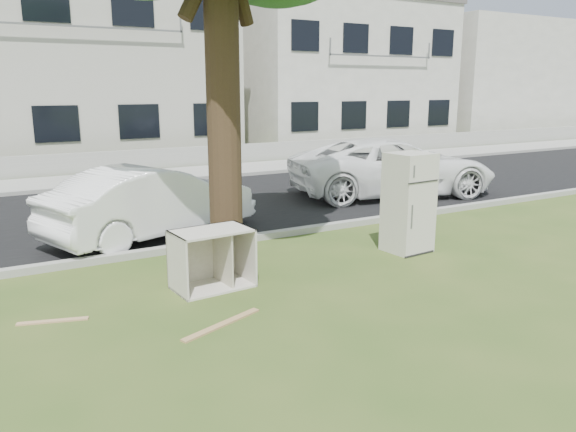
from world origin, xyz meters
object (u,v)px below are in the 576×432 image
car_right (393,167)px  car_center (152,202)px  fridge (408,203)px  cabinet (212,259)px

car_right → car_center: bearing=112.9°
car_center → car_right: (6.69, 1.04, 0.07)m
fridge → cabinet: bearing=176.3°
cabinet → car_right: car_right is taller
fridge → car_right: size_ratio=0.32×
cabinet → car_right: 7.99m
fridge → car_center: (-3.54, 3.11, -0.17)m
car_center → car_right: 6.77m
cabinet → car_right: size_ratio=0.20×
cabinet → car_right: (6.79, 4.21, 0.32)m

